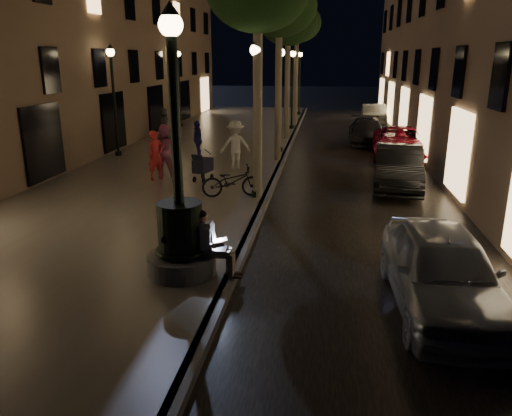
% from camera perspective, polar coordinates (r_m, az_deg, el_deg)
% --- Properties ---
extents(ground, '(120.00, 120.00, 0.00)m').
position_cam_1_polar(ground, '(22.65, 3.22, 5.50)').
color(ground, black).
rests_on(ground, ground).
extents(cobble_lane, '(6.00, 45.00, 0.02)m').
position_cam_1_polar(cobble_lane, '(22.60, 10.85, 5.23)').
color(cobble_lane, black).
rests_on(cobble_lane, ground).
extents(promenade, '(8.00, 45.00, 0.20)m').
position_cam_1_polar(promenade, '(23.29, -6.68, 5.98)').
color(promenade, '#67625B').
rests_on(promenade, ground).
extents(curb_strip, '(0.25, 45.00, 0.20)m').
position_cam_1_polar(curb_strip, '(22.63, 3.22, 5.75)').
color(curb_strip, '#59595B').
rests_on(curb_strip, ground).
extents(fountain_lamppost, '(1.40, 1.40, 5.21)m').
position_cam_1_polar(fountain_lamppost, '(10.09, -8.67, -2.05)').
color(fountain_lamppost, '#59595B').
rests_on(fountain_lamppost, promenade).
extents(seated_man_laptop, '(1.00, 0.34, 1.37)m').
position_cam_1_polar(seated_man_laptop, '(10.03, -5.23, -3.81)').
color(seated_man_laptop, tan).
rests_on(seated_man_laptop, promenade).
extents(tree_second, '(3.00, 3.00, 7.40)m').
position_cam_1_polar(tree_second, '(21.31, 2.69, 21.91)').
color(tree_second, '#6B604C').
rests_on(tree_second, promenade).
extents(tree_third, '(3.00, 3.00, 7.20)m').
position_cam_1_polar(tree_third, '(27.27, 3.72, 20.37)').
color(tree_third, '#6B604C').
rests_on(tree_third, promenade).
extents(tree_far, '(3.00, 3.00, 7.50)m').
position_cam_1_polar(tree_far, '(33.25, 4.72, 20.22)').
color(tree_far, '#6B604C').
rests_on(tree_far, promenade).
extents(lamp_curb_a, '(0.36, 0.36, 4.81)m').
position_cam_1_polar(lamp_curb_a, '(15.33, 0.01, 12.32)').
color(lamp_curb_a, black).
rests_on(lamp_curb_a, promenade).
extents(lamp_curb_b, '(0.36, 0.36, 4.81)m').
position_cam_1_polar(lamp_curb_b, '(23.26, 2.81, 13.85)').
color(lamp_curb_b, black).
rests_on(lamp_curb_b, promenade).
extents(lamp_curb_c, '(0.36, 0.36, 4.81)m').
position_cam_1_polar(lamp_curb_c, '(31.23, 4.20, 14.58)').
color(lamp_curb_c, black).
rests_on(lamp_curb_c, promenade).
extents(lamp_curb_d, '(0.36, 0.36, 4.81)m').
position_cam_1_polar(lamp_curb_d, '(39.21, 5.02, 15.02)').
color(lamp_curb_d, black).
rests_on(lamp_curb_d, promenade).
extents(lamp_left_b, '(0.36, 0.36, 4.81)m').
position_cam_1_polar(lamp_left_b, '(23.08, -16.02, 13.21)').
color(lamp_left_b, black).
rests_on(lamp_left_b, promenade).
extents(lamp_left_c, '(0.36, 0.36, 4.81)m').
position_cam_1_polar(lamp_left_c, '(32.49, -8.82, 14.52)').
color(lamp_left_c, black).
rests_on(lamp_left_c, promenade).
extents(stroller, '(0.64, 1.11, 1.11)m').
position_cam_1_polar(stroller, '(17.87, -6.11, 4.84)').
color(stroller, black).
rests_on(stroller, promenade).
extents(car_front, '(1.93, 4.49, 1.51)m').
position_cam_1_polar(car_front, '(9.69, 20.50, -6.67)').
color(car_front, '#A8ACB0').
rests_on(car_front, ground).
extents(car_second, '(2.03, 4.64, 1.48)m').
position_cam_1_polar(car_second, '(18.21, 15.94, 4.46)').
color(car_second, black).
rests_on(car_second, ground).
extents(car_third, '(2.68, 5.25, 1.42)m').
position_cam_1_polar(car_third, '(23.80, 16.15, 7.16)').
color(car_third, maroon).
rests_on(car_third, ground).
extents(car_rear, '(1.90, 4.54, 1.31)m').
position_cam_1_polar(car_rear, '(27.68, 12.54, 8.58)').
color(car_rear, '#2F2E33').
rests_on(car_rear, ground).
extents(car_fifth, '(1.63, 4.37, 1.42)m').
position_cam_1_polar(car_fifth, '(34.90, 13.30, 10.27)').
color(car_fifth, '#ACACA7').
rests_on(car_fifth, ground).
extents(pedestrian_red, '(0.73, 0.77, 1.77)m').
position_cam_1_polar(pedestrian_red, '(18.28, -11.41, 5.93)').
color(pedestrian_red, red).
rests_on(pedestrian_red, promenade).
extents(pedestrian_pink, '(0.96, 0.76, 1.92)m').
position_cam_1_polar(pedestrian_pink, '(18.75, -10.46, 6.48)').
color(pedestrian_pink, '#D16F99').
rests_on(pedestrian_pink, promenade).
extents(pedestrian_white, '(1.37, 1.01, 1.90)m').
position_cam_1_polar(pedestrian_white, '(19.79, -2.37, 7.24)').
color(pedestrian_white, silver).
rests_on(pedestrian_white, promenade).
extents(pedestrian_blue, '(0.81, 1.04, 1.64)m').
position_cam_1_polar(pedestrian_blue, '(21.98, -6.71, 7.77)').
color(pedestrian_blue, navy).
rests_on(pedestrian_blue, promenade).
extents(pedestrian_dark, '(0.57, 0.82, 1.60)m').
position_cam_1_polar(pedestrian_dark, '(28.16, -10.50, 9.55)').
color(pedestrian_dark, '#313136').
rests_on(pedestrian_dark, promenade).
extents(bicycle, '(2.01, 1.17, 1.00)m').
position_cam_1_polar(bicycle, '(15.76, -2.76, 3.08)').
color(bicycle, black).
rests_on(bicycle, promenade).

